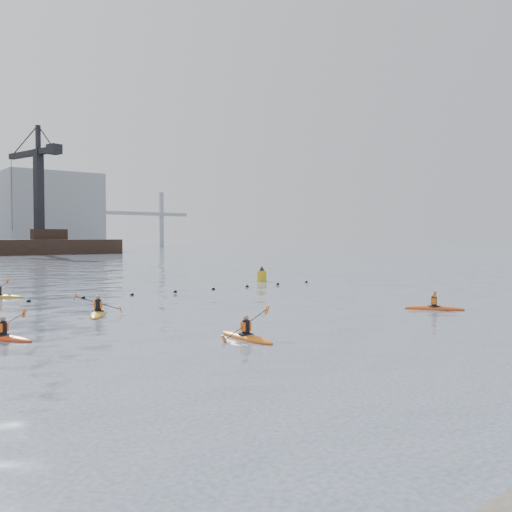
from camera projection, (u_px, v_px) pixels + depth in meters
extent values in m
plane|color=#394254|center=(438.00, 366.00, 15.07)|extent=(400.00, 400.00, 0.00)
sphere|color=black|center=(29.00, 301.00, 29.97)|extent=(0.24, 0.24, 0.24)
sphere|color=black|center=(83.00, 298.00, 31.65)|extent=(0.24, 0.24, 0.24)
sphere|color=black|center=(132.00, 295.00, 33.37)|extent=(0.24, 0.24, 0.24)
sphere|color=black|center=(175.00, 292.00, 35.17)|extent=(0.24, 0.24, 0.24)
sphere|color=black|center=(213.00, 289.00, 37.06)|extent=(0.24, 0.24, 0.24)
sphere|color=black|center=(247.00, 287.00, 39.01)|extent=(0.24, 0.24, 0.24)
sphere|color=black|center=(278.00, 284.00, 40.96)|extent=(0.24, 0.24, 0.24)
sphere|color=black|center=(306.00, 282.00, 42.84)|extent=(0.24, 0.24, 0.24)
cube|color=black|center=(49.00, 234.00, 115.61)|extent=(7.00, 3.00, 2.20)
cube|color=black|center=(39.00, 194.00, 114.10)|extent=(1.96, 1.96, 19.00)
cube|color=black|center=(32.00, 153.00, 115.35)|extent=(5.56, 16.73, 1.20)
cube|color=black|center=(54.00, 149.00, 110.16)|extent=(2.80, 3.08, 2.00)
cube|color=black|center=(38.00, 137.00, 113.68)|extent=(0.98, 0.98, 5.00)
cube|color=gray|center=(53.00, 211.00, 155.02)|extent=(26.00, 14.00, 22.00)
cube|color=gray|center=(95.00, 212.00, 183.00)|extent=(70.00, 2.00, 1.20)
cylinder|color=gray|center=(17.00, 216.00, 167.90)|extent=(1.60, 1.60, 20.00)
cylinder|color=gray|center=(162.00, 220.00, 198.25)|extent=(1.60, 1.60, 20.00)
ellipsoid|color=orange|center=(246.00, 338.00, 19.15)|extent=(0.60, 2.96, 0.30)
cylinder|color=black|center=(246.00, 334.00, 19.14)|extent=(0.56, 0.56, 0.06)
cylinder|color=black|center=(246.00, 327.00, 19.14)|extent=(0.28, 0.28, 0.48)
cube|color=#EB5D0D|center=(246.00, 326.00, 19.13)|extent=(0.33, 0.20, 0.31)
sphere|color=#8C6651|center=(246.00, 318.00, 19.12)|extent=(0.19, 0.19, 0.19)
cylinder|color=black|center=(246.00, 324.00, 19.13)|extent=(1.84, 0.04, 0.93)
cube|color=#D85914|center=(224.00, 339.00, 18.57)|extent=(0.18, 0.13, 0.30)
cube|color=#D85914|center=(267.00, 310.00, 19.69)|extent=(0.18, 0.13, 0.30)
ellipsoid|color=red|center=(3.00, 338.00, 19.05)|extent=(1.78, 2.81, 0.29)
cylinder|color=black|center=(3.00, 335.00, 19.05)|extent=(0.72, 0.72, 0.05)
cylinder|color=black|center=(3.00, 328.00, 19.04)|extent=(0.27, 0.27, 0.46)
cube|color=#EB5D0D|center=(3.00, 327.00, 19.04)|extent=(0.38, 0.32, 0.30)
sphere|color=#8C6651|center=(3.00, 319.00, 19.03)|extent=(0.19, 0.19, 0.19)
cylinder|color=black|center=(3.00, 325.00, 19.03)|extent=(1.68, 0.86, 0.69)
cube|color=#D85914|center=(24.00, 313.00, 19.84)|extent=(0.18, 0.18, 0.30)
ellipsoid|color=gold|center=(98.00, 314.00, 25.06)|extent=(2.02, 3.12, 0.32)
cylinder|color=black|center=(98.00, 311.00, 25.06)|extent=(0.80, 0.80, 0.06)
cylinder|color=black|center=(98.00, 305.00, 25.05)|extent=(0.30, 0.30, 0.52)
cube|color=#EB5D0D|center=(98.00, 305.00, 25.05)|extent=(0.42, 0.36, 0.34)
sphere|color=#8C6651|center=(98.00, 298.00, 25.03)|extent=(0.21, 0.21, 0.21)
cylinder|color=black|center=(98.00, 303.00, 25.04)|extent=(1.88, 0.99, 0.71)
cube|color=#D85914|center=(75.00, 297.00, 24.85)|extent=(0.20, 0.19, 0.34)
cube|color=#D85914|center=(121.00, 309.00, 25.23)|extent=(0.20, 0.19, 0.34)
ellipsoid|color=#C84712|center=(434.00, 309.00, 26.89)|extent=(2.20, 2.67, 0.29)
cylinder|color=black|center=(434.00, 306.00, 26.88)|extent=(0.76, 0.76, 0.05)
cylinder|color=black|center=(434.00, 301.00, 26.88)|extent=(0.27, 0.27, 0.47)
cube|color=#EB5D0D|center=(434.00, 301.00, 26.87)|extent=(0.38, 0.35, 0.31)
sphere|color=#8C6651|center=(434.00, 295.00, 26.86)|extent=(0.19, 0.19, 0.19)
cylinder|color=black|center=(434.00, 299.00, 26.87)|extent=(1.51, 1.14, 0.79)
cube|color=#D85914|center=(433.00, 304.00, 27.77)|extent=(0.20, 0.20, 0.30)
cube|color=#D85914|center=(435.00, 294.00, 25.97)|extent=(0.20, 0.20, 0.30)
cube|color=#D85914|center=(8.00, 282.00, 33.08)|extent=(0.21, 0.21, 0.31)
cylinder|color=gold|center=(262.00, 277.00, 44.13)|extent=(0.78, 0.78, 1.00)
cone|color=black|center=(262.00, 268.00, 44.11)|extent=(0.49, 0.49, 0.39)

